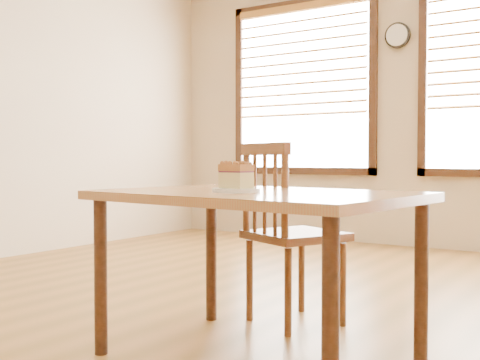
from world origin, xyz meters
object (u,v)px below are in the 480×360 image
Objects in this scene: cafe_table_main at (256,211)px; cake_slice at (236,175)px; wall_clock at (397,35)px; plate at (236,190)px; cafe_chair_main at (289,232)px.

cafe_table_main is 9.81× the size of cake_slice.
cafe_table_main is at bearing -79.77° from wall_clock.
cake_slice is (-0.05, -0.08, 0.16)m from cafe_table_main.
wall_clock is 1.79× the size of cake_slice.
plate is (0.63, -3.85, -1.39)m from wall_clock.
cafe_chair_main is 6.81× the size of cake_slice.
cafe_chair_main is 4.75× the size of plate.
cake_slice is (-0.00, 0.00, 0.07)m from plate.
wall_clock is at bearing -56.12° from cafe_chair_main.
cafe_table_main is 0.13m from plate.
cafe_chair_main reaches higher than cafe_table_main.
cake_slice is at bearing -115.81° from cafe_table_main.
cafe_table_main is (0.68, -3.77, -1.49)m from wall_clock.
cafe_chair_main is at bearing 107.03° from cake_slice.
cafe_table_main is at bearing 66.28° from cake_slice.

